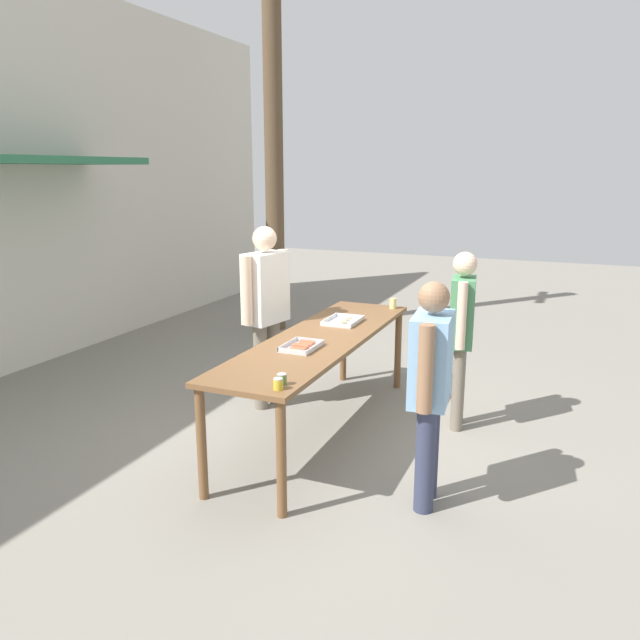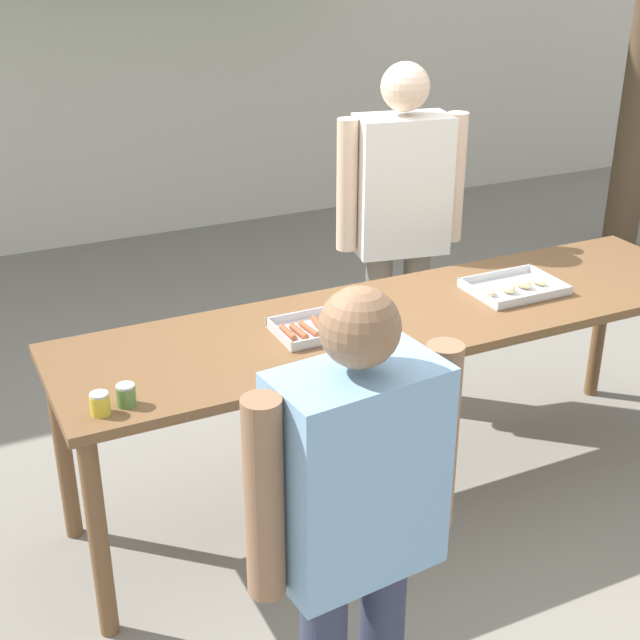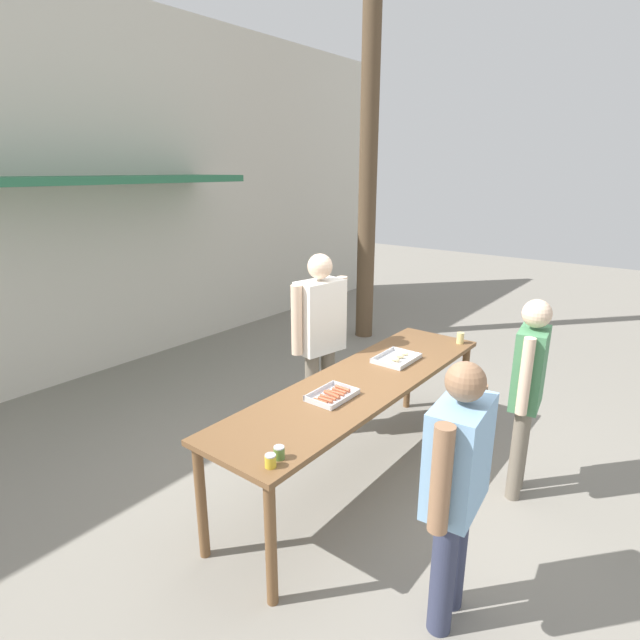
{
  "view_description": "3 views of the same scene",
  "coord_description": "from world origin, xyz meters",
  "px_view_note": "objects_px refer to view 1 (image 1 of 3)",
  "views": [
    {
      "loc": [
        -4.82,
        -2.04,
        2.31
      ],
      "look_at": [
        0.0,
        0.0,
        1.04
      ],
      "focal_mm": 35.0,
      "sensor_mm": 36.0,
      "label": 1
    },
    {
      "loc": [
        -1.79,
        -2.9,
        2.42
      ],
      "look_at": [
        -0.4,
        -0.0,
        0.94
      ],
      "focal_mm": 50.0,
      "sensor_mm": 36.0,
      "label": 2
    },
    {
      "loc": [
        -3.11,
        -2.01,
        2.51
      ],
      "look_at": [
        0.4,
        0.74,
        1.16
      ],
      "focal_mm": 28.0,
      "sensor_mm": 36.0,
      "label": 3
    }
  ],
  "objects_px": {
    "person_customer_holding_hotdog": "(430,377)",
    "person_server_behind_table": "(266,302)",
    "food_tray_sausages": "(301,347)",
    "person_customer_with_cup": "(462,324)",
    "food_tray_buns": "(343,321)",
    "condiment_jar_mustard": "(278,384)",
    "utility_pole": "(273,98)",
    "condiment_jar_ketchup": "(282,379)",
    "beer_cup": "(393,303)"
  },
  "relations": [
    {
      "from": "food_tray_sausages",
      "to": "food_tray_buns",
      "type": "height_order",
      "value": "food_tray_buns"
    },
    {
      "from": "condiment_jar_ketchup",
      "to": "person_server_behind_table",
      "type": "xyz_separation_m",
      "value": [
        1.64,
        0.98,
        0.14
      ]
    },
    {
      "from": "food_tray_buns",
      "to": "utility_pole",
      "type": "distance_m",
      "value": 4.09
    },
    {
      "from": "food_tray_sausages",
      "to": "person_customer_with_cup",
      "type": "height_order",
      "value": "person_customer_with_cup"
    },
    {
      "from": "food_tray_sausages",
      "to": "utility_pole",
      "type": "relative_size",
      "value": 0.06
    },
    {
      "from": "person_customer_holding_hotdog",
      "to": "person_customer_with_cup",
      "type": "distance_m",
      "value": 1.45
    },
    {
      "from": "food_tray_buns",
      "to": "condiment_jar_mustard",
      "type": "height_order",
      "value": "condiment_jar_mustard"
    },
    {
      "from": "food_tray_buns",
      "to": "food_tray_sausages",
      "type": "bearing_deg",
      "value": 179.93
    },
    {
      "from": "condiment_jar_mustard",
      "to": "person_customer_with_cup",
      "type": "relative_size",
      "value": 0.05
    },
    {
      "from": "food_tray_sausages",
      "to": "food_tray_buns",
      "type": "xyz_separation_m",
      "value": [
        0.95,
        -0.0,
        0.0
      ]
    },
    {
      "from": "person_server_behind_table",
      "to": "person_customer_with_cup",
      "type": "distance_m",
      "value": 1.86
    },
    {
      "from": "person_customer_holding_hotdog",
      "to": "utility_pole",
      "type": "xyz_separation_m",
      "value": [
        4.05,
        3.22,
        2.31
      ]
    },
    {
      "from": "person_server_behind_table",
      "to": "person_customer_holding_hotdog",
      "type": "height_order",
      "value": "person_server_behind_table"
    },
    {
      "from": "condiment_jar_ketchup",
      "to": "utility_pole",
      "type": "distance_m",
      "value": 5.52
    },
    {
      "from": "utility_pole",
      "to": "food_tray_sausages",
      "type": "bearing_deg",
      "value": -150.27
    },
    {
      "from": "food_tray_buns",
      "to": "condiment_jar_mustard",
      "type": "xyz_separation_m",
      "value": [
        -1.89,
        -0.26,
        0.02
      ]
    },
    {
      "from": "person_server_behind_table",
      "to": "person_customer_with_cup",
      "type": "xyz_separation_m",
      "value": [
        0.2,
        -1.85,
        -0.09
      ]
    },
    {
      "from": "condiment_jar_ketchup",
      "to": "person_server_behind_table",
      "type": "height_order",
      "value": "person_server_behind_table"
    },
    {
      "from": "condiment_jar_mustard",
      "to": "utility_pole",
      "type": "bearing_deg",
      "value": 27.04
    },
    {
      "from": "person_server_behind_table",
      "to": "condiment_jar_mustard",
      "type": "bearing_deg",
      "value": -138.99
    },
    {
      "from": "food_tray_sausages",
      "to": "utility_pole",
      "type": "xyz_separation_m",
      "value": [
        3.6,
        2.06,
        2.35
      ]
    },
    {
      "from": "condiment_jar_mustard",
      "to": "utility_pole",
      "type": "height_order",
      "value": "utility_pole"
    },
    {
      "from": "person_server_behind_table",
      "to": "person_customer_holding_hotdog",
      "type": "xyz_separation_m",
      "value": [
        -1.25,
        -1.91,
        -0.12
      ]
    },
    {
      "from": "person_server_behind_table",
      "to": "food_tray_sausages",
      "type": "bearing_deg",
      "value": -126.07
    },
    {
      "from": "beer_cup",
      "to": "person_server_behind_table",
      "type": "relative_size",
      "value": 0.06
    },
    {
      "from": "beer_cup",
      "to": "utility_pole",
      "type": "xyz_separation_m",
      "value": [
        1.87,
        2.32,
        2.31
      ]
    },
    {
      "from": "beer_cup",
      "to": "person_customer_holding_hotdog",
      "type": "distance_m",
      "value": 2.37
    },
    {
      "from": "condiment_jar_ketchup",
      "to": "beer_cup",
      "type": "xyz_separation_m",
      "value": [
        2.58,
        -0.02,
        0.02
      ]
    },
    {
      "from": "food_tray_sausages",
      "to": "condiment_jar_ketchup",
      "type": "height_order",
      "value": "condiment_jar_ketchup"
    },
    {
      "from": "condiment_jar_mustard",
      "to": "condiment_jar_ketchup",
      "type": "xyz_separation_m",
      "value": [
        0.09,
        0.02,
        0.0
      ]
    },
    {
      "from": "utility_pole",
      "to": "condiment_jar_ketchup",
      "type": "bearing_deg",
      "value": -152.67
    },
    {
      "from": "person_server_behind_table",
      "to": "person_customer_holding_hotdog",
      "type": "distance_m",
      "value": 2.28
    },
    {
      "from": "condiment_jar_ketchup",
      "to": "beer_cup",
      "type": "height_order",
      "value": "beer_cup"
    },
    {
      "from": "utility_pole",
      "to": "person_server_behind_table",
      "type": "bearing_deg",
      "value": -154.87
    },
    {
      "from": "person_customer_holding_hotdog",
      "to": "person_server_behind_table",
      "type": "bearing_deg",
      "value": -128.82
    },
    {
      "from": "beer_cup",
      "to": "person_customer_holding_hotdog",
      "type": "height_order",
      "value": "person_customer_holding_hotdog"
    },
    {
      "from": "food_tray_buns",
      "to": "person_customer_holding_hotdog",
      "type": "xyz_separation_m",
      "value": [
        -1.41,
        -1.17,
        0.03
      ]
    },
    {
      "from": "utility_pole",
      "to": "person_customer_with_cup",
      "type": "bearing_deg",
      "value": -129.48
    },
    {
      "from": "condiment_jar_mustard",
      "to": "utility_pole",
      "type": "xyz_separation_m",
      "value": [
        4.54,
        2.32,
        2.33
      ]
    },
    {
      "from": "food_tray_sausages",
      "to": "person_customer_holding_hotdog",
      "type": "distance_m",
      "value": 1.25
    },
    {
      "from": "person_customer_with_cup",
      "to": "beer_cup",
      "type": "bearing_deg",
      "value": -139.33
    },
    {
      "from": "condiment_jar_mustard",
      "to": "person_customer_holding_hotdog",
      "type": "relative_size",
      "value": 0.05
    },
    {
      "from": "food_tray_sausages",
      "to": "condiment_jar_ketchup",
      "type": "distance_m",
      "value": 0.88
    },
    {
      "from": "condiment_jar_ketchup",
      "to": "person_customer_with_cup",
      "type": "distance_m",
      "value": 2.03
    },
    {
      "from": "beer_cup",
      "to": "person_server_behind_table",
      "type": "bearing_deg",
      "value": 133.11
    },
    {
      "from": "food_tray_buns",
      "to": "person_customer_with_cup",
      "type": "relative_size",
      "value": 0.25
    },
    {
      "from": "person_server_behind_table",
      "to": "utility_pole",
      "type": "distance_m",
      "value": 3.79
    },
    {
      "from": "food_tray_buns",
      "to": "beer_cup",
      "type": "xyz_separation_m",
      "value": [
        0.78,
        -0.26,
        0.04
      ]
    },
    {
      "from": "food_tray_buns",
      "to": "person_server_behind_table",
      "type": "bearing_deg",
      "value": 101.94
    },
    {
      "from": "condiment_jar_mustard",
      "to": "condiment_jar_ketchup",
      "type": "distance_m",
      "value": 0.1
    }
  ]
}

